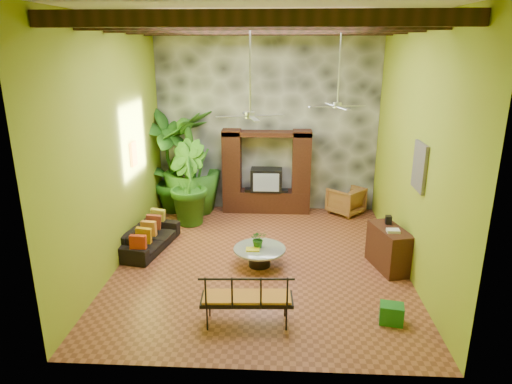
# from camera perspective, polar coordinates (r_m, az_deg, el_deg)

# --- Properties ---
(ground) EXTENTS (7.00, 7.00, 0.00)m
(ground) POSITION_cam_1_polar(r_m,az_deg,el_deg) (9.99, 0.66, -8.57)
(ground) COLOR brown
(ground) RESTS_ON ground
(ceiling) EXTENTS (6.00, 7.00, 0.02)m
(ceiling) POSITION_cam_1_polar(r_m,az_deg,el_deg) (8.97, 0.79, 21.41)
(ceiling) COLOR silver
(ceiling) RESTS_ON back_wall
(back_wall) EXTENTS (6.00, 0.02, 5.00)m
(back_wall) POSITION_cam_1_polar(r_m,az_deg,el_deg) (12.60, 1.42, 8.95)
(back_wall) COLOR #94B228
(back_wall) RESTS_ON ground
(left_wall) EXTENTS (0.02, 7.00, 5.00)m
(left_wall) POSITION_cam_1_polar(r_m,az_deg,el_deg) (9.75, -17.27, 5.55)
(left_wall) COLOR #94B228
(left_wall) RESTS_ON ground
(right_wall) EXTENTS (0.02, 7.00, 5.00)m
(right_wall) POSITION_cam_1_polar(r_m,az_deg,el_deg) (9.51, 19.15, 5.07)
(right_wall) COLOR #94B228
(right_wall) RESTS_ON ground
(stone_accent_wall) EXTENTS (5.98, 0.10, 4.98)m
(stone_accent_wall) POSITION_cam_1_polar(r_m,az_deg,el_deg) (12.54, 1.41, 8.91)
(stone_accent_wall) COLOR #34363B
(stone_accent_wall) RESTS_ON ground
(ceiling_beams) EXTENTS (5.95, 5.36, 0.22)m
(ceiling_beams) POSITION_cam_1_polar(r_m,az_deg,el_deg) (8.96, 0.78, 20.00)
(ceiling_beams) COLOR black
(ceiling_beams) RESTS_ON ceiling
(entertainment_center) EXTENTS (2.40, 0.55, 2.30)m
(entertainment_center) POSITION_cam_1_polar(r_m,az_deg,el_deg) (12.57, 1.31, 1.76)
(entertainment_center) COLOR black
(entertainment_center) RESTS_ON ground
(ceiling_fan_front) EXTENTS (1.28, 1.28, 1.86)m
(ceiling_fan_front) POSITION_cam_1_polar(r_m,az_deg,el_deg) (8.62, -0.73, 10.91)
(ceiling_fan_front) COLOR silver
(ceiling_fan_front) RESTS_ON ceiling
(ceiling_fan_back) EXTENTS (1.28, 1.28, 1.86)m
(ceiling_fan_back) POSITION_cam_1_polar(r_m,az_deg,el_deg) (10.27, 10.19, 11.75)
(ceiling_fan_back) COLOR silver
(ceiling_fan_back) RESTS_ON ceiling
(wall_art_mask) EXTENTS (0.06, 0.32, 0.55)m
(wall_art_mask) POSITION_cam_1_polar(r_m,az_deg,el_deg) (10.74, -15.08, 4.62)
(wall_art_mask) COLOR yellow
(wall_art_mask) RESTS_ON left_wall
(wall_art_painting) EXTENTS (0.06, 0.70, 0.90)m
(wall_art_painting) POSITION_cam_1_polar(r_m,az_deg,el_deg) (8.99, 19.78, 2.99)
(wall_art_painting) COLOR #2A659C
(wall_art_painting) RESTS_ON right_wall
(sofa) EXTENTS (1.06, 1.95, 0.54)m
(sofa) POSITION_cam_1_polar(r_m,az_deg,el_deg) (10.71, -13.17, -5.59)
(sofa) COLOR black
(sofa) RESTS_ON ground
(wicker_armchair) EXTENTS (1.17, 1.16, 0.76)m
(wicker_armchair) POSITION_cam_1_polar(r_m,az_deg,el_deg) (12.80, 11.16, -1.02)
(wicker_armchair) COLOR olive
(wicker_armchair) RESTS_ON ground
(tall_plant_a) EXTENTS (1.73, 1.80, 2.85)m
(tall_plant_a) POSITION_cam_1_polar(r_m,az_deg,el_deg) (12.61, -10.85, 3.65)
(tall_plant_a) COLOR #245D18
(tall_plant_a) RESTS_ON ground
(tall_plant_b) EXTENTS (1.47, 1.53, 2.17)m
(tall_plant_b) POSITION_cam_1_polar(r_m,az_deg,el_deg) (11.84, -8.62, 1.14)
(tall_plant_b) COLOR #29641A
(tall_plant_b) RESTS_ON ground
(tall_plant_c) EXTENTS (2.09, 2.09, 2.83)m
(tall_plant_c) POSITION_cam_1_polar(r_m,az_deg,el_deg) (12.59, -8.07, 3.73)
(tall_plant_c) COLOR #2B681B
(tall_plant_c) RESTS_ON ground
(coffee_table) EXTENTS (1.10, 1.10, 0.40)m
(coffee_table) POSITION_cam_1_polar(r_m,az_deg,el_deg) (9.67, 0.45, -7.80)
(coffee_table) COLOR black
(coffee_table) RESTS_ON ground
(centerpiece_plant) EXTENTS (0.40, 0.36, 0.37)m
(centerpiece_plant) POSITION_cam_1_polar(r_m,az_deg,el_deg) (9.59, 0.30, -5.87)
(centerpiece_plant) COLOR #235B18
(centerpiece_plant) RESTS_ON coffee_table
(yellow_tray) EXTENTS (0.29, 0.21, 0.03)m
(yellow_tray) POSITION_cam_1_polar(r_m,az_deg,el_deg) (9.52, -0.42, -7.18)
(yellow_tray) COLOR gold
(yellow_tray) RESTS_ON coffee_table
(iron_bench) EXTENTS (1.54, 0.63, 0.57)m
(iron_bench) POSITION_cam_1_polar(r_m,az_deg,el_deg) (7.61, -1.19, -12.99)
(iron_bench) COLOR black
(iron_bench) RESTS_ON ground
(side_console) EXTENTS (0.78, 1.20, 0.89)m
(side_console) POSITION_cam_1_polar(r_m,az_deg,el_deg) (9.89, 16.26, -6.77)
(side_console) COLOR #341A10
(side_console) RESTS_ON ground
(green_bin) EXTENTS (0.43, 0.35, 0.34)m
(green_bin) POSITION_cam_1_polar(r_m,az_deg,el_deg) (8.20, 16.57, -14.37)
(green_bin) COLOR #1F7733
(green_bin) RESTS_ON ground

